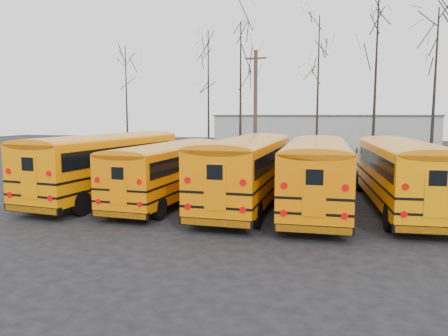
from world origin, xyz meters
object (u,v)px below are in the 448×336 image
(bus_b, at_px, (169,167))
(bus_e, at_px, (402,169))
(bus_a, at_px, (109,160))
(bus_d, at_px, (317,169))
(utility_pole_left, at_px, (255,110))
(bus_c, at_px, (247,165))

(bus_b, bearing_deg, bus_e, 6.80)
(bus_a, xyz_separation_m, bus_b, (3.31, -0.26, -0.23))
(bus_a, relative_size, bus_d, 1.05)
(bus_b, relative_size, utility_pole_left, 1.18)
(bus_a, relative_size, bus_b, 1.14)
(bus_c, xyz_separation_m, bus_e, (6.62, 0.82, -0.05))
(bus_d, bearing_deg, bus_a, 176.22)
(bus_a, relative_size, bus_c, 1.03)
(utility_pole_left, bearing_deg, bus_e, -52.04)
(bus_b, distance_m, bus_e, 10.41)
(bus_c, height_order, utility_pole_left, utility_pole_left)
(bus_a, xyz_separation_m, bus_e, (13.67, 0.74, -0.09))
(bus_b, height_order, bus_c, bus_c)
(bus_a, relative_size, bus_e, 1.05)
(bus_b, relative_size, bus_d, 0.91)
(bus_d, bearing_deg, bus_e, 11.32)
(bus_d, bearing_deg, bus_c, 175.70)
(bus_b, xyz_separation_m, bus_d, (6.82, 0.10, 0.15))
(bus_d, bearing_deg, utility_pole_left, 109.86)
(bus_b, height_order, bus_d, bus_d)
(bus_a, xyz_separation_m, utility_pole_left, (4.78, 12.62, 2.61))
(bus_e, distance_m, utility_pole_left, 15.09)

